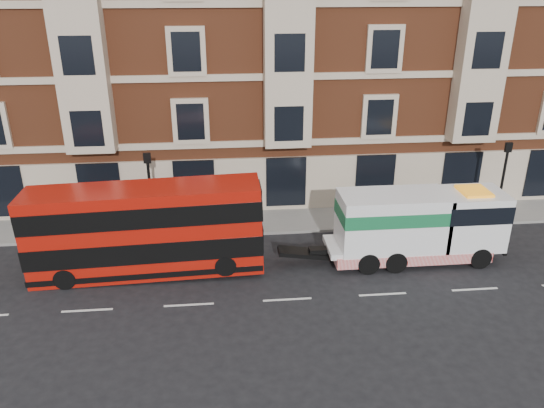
{
  "coord_description": "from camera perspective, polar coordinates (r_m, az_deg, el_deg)",
  "views": [
    {
      "loc": [
        -2.4,
        -18.27,
        12.13
      ],
      "look_at": [
        -0.24,
        4.0,
        2.57
      ],
      "focal_mm": 35.0,
      "sensor_mm": 36.0,
      "label": 1
    }
  ],
  "objects": [
    {
      "name": "ground",
      "position": [
        22.06,
        1.66,
        -10.24
      ],
      "size": [
        120.0,
        120.0,
        0.0
      ],
      "primitive_type": "plane",
      "color": "black",
      "rests_on": "ground"
    },
    {
      "name": "pedestrian",
      "position": [
        28.07,
        -21.34,
        -1.97
      ],
      "size": [
        0.71,
        0.7,
        1.65
      ],
      "primitive_type": "imported",
      "rotation": [
        0.0,
        0.0,
        -0.78
      ],
      "color": "black",
      "rests_on": "sidewalk"
    },
    {
      "name": "double_decker_bus",
      "position": [
        23.54,
        -13.44,
        -2.64
      ],
      "size": [
        10.01,
        2.3,
        4.05
      ],
      "color": "#AC1309",
      "rests_on": "ground"
    },
    {
      "name": "victorian_terrace",
      "position": [
        33.46,
        -0.59,
        19.59
      ],
      "size": [
        45.0,
        12.0,
        20.4
      ],
      "color": "brown",
      "rests_on": "ground"
    },
    {
      "name": "lamp_post_west",
      "position": [
        26.47,
        -12.98,
        1.6
      ],
      "size": [
        0.35,
        0.15,
        4.35
      ],
      "color": "black",
      "rests_on": "sidewalk"
    },
    {
      "name": "sidewalk",
      "position": [
        28.55,
        -0.2,
        -1.84
      ],
      "size": [
        90.0,
        3.0,
        0.15
      ],
      "primitive_type": "cube",
      "color": "slate",
      "rests_on": "ground"
    },
    {
      "name": "tow_truck",
      "position": [
        24.98,
        15.17,
        -2.23
      ],
      "size": [
        8.01,
        2.37,
        3.34
      ],
      "color": "white",
      "rests_on": "ground"
    },
    {
      "name": "lamp_post_east",
      "position": [
        29.92,
        23.61,
        2.72
      ],
      "size": [
        0.35,
        0.15,
        4.35
      ],
      "color": "black",
      "rests_on": "sidewalk"
    }
  ]
}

